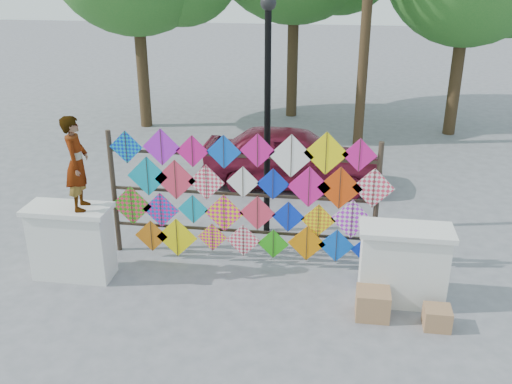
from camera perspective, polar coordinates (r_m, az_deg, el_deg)
ground at (r=9.69m, az=-2.25°, el=-8.90°), size 80.00×80.00×0.00m
parapet_left at (r=10.01m, az=-17.95°, el=-4.73°), size 1.40×0.65×1.28m
parapet_right at (r=9.13m, az=14.49°, el=-7.06°), size 1.40×0.65×1.28m
kite_rack at (r=9.75m, az=-1.05°, el=-0.52°), size 4.92×0.24×2.45m
vendor_woman at (r=9.37m, az=-17.50°, el=2.76°), size 0.47×0.62×1.53m
sedan at (r=13.39m, az=3.66°, el=3.55°), size 4.20×1.71×1.43m
lamppost at (r=10.47m, az=1.16°, el=9.49°), size 0.28×0.28×4.46m
cardboard_box_near at (r=8.89m, az=11.59°, el=-10.87°), size 0.50×0.44×0.44m
cardboard_box_far at (r=8.92m, az=17.65°, el=-11.89°), size 0.39×0.36×0.33m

